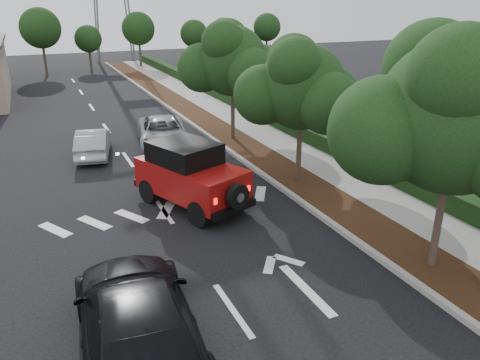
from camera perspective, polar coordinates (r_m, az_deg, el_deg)
ground at (r=11.32m, az=-0.90°, el=-15.53°), size 120.00×120.00×0.00m
curb at (r=22.93m, az=-2.18°, el=4.19°), size 0.20×70.00×0.15m
planting_strip at (r=23.30m, az=0.11°, el=4.45°), size 1.80×70.00×0.12m
sidewalk at (r=24.11m, az=4.25°, el=4.97°), size 2.00×70.00×0.12m
hedge at (r=24.70m, az=7.15°, el=6.07°), size 0.80×70.00×0.80m
transmission_tower at (r=57.56m, az=-14.80°, el=13.76°), size 7.00×4.00×28.00m
street_tree_near at (r=13.83m, az=22.19°, el=-9.88°), size 3.80×3.80×5.92m
street_tree_mid at (r=18.71m, az=7.02°, el=-0.19°), size 3.20×3.20×5.32m
street_tree_far at (r=24.20m, az=-0.87°, el=4.94°), size 3.40×3.40×5.62m
red_jeep at (r=16.22m, az=-6.42°, el=0.73°), size 3.28×4.59×2.25m
silver_suv_ahead at (r=23.17m, az=-9.35°, el=5.71°), size 3.21×5.37×1.40m
black_suv_oncoming at (r=9.87m, az=-12.41°, el=-16.43°), size 2.74×5.84×1.65m
silver_sedan_oncoming at (r=22.50m, az=-17.47°, el=4.38°), size 2.12×4.06×1.27m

